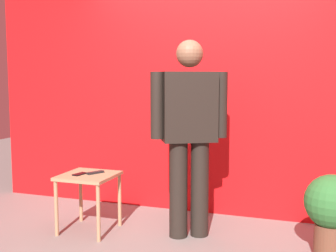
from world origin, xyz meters
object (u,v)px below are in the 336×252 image
(tv_remote, at_px, (96,173))
(potted_plant, at_px, (332,209))
(standing_person, at_px, (189,128))
(cell_phone, at_px, (80,174))
(side_table, at_px, (89,183))

(tv_remote, bearing_deg, potted_plant, 32.34)
(potted_plant, bearing_deg, tv_remote, -178.74)
(standing_person, height_order, potted_plant, standing_person)
(cell_phone, bearing_deg, standing_person, 24.01)
(standing_person, xyz_separation_m, potted_plant, (1.23, -0.09, -0.60))
(standing_person, xyz_separation_m, side_table, (-0.94, -0.18, -0.54))
(cell_phone, height_order, tv_remote, tv_remote)
(side_table, relative_size, cell_phone, 3.84)
(standing_person, height_order, tv_remote, standing_person)
(standing_person, bearing_deg, cell_phone, -167.63)
(tv_remote, height_order, potted_plant, potted_plant)
(potted_plant, bearing_deg, side_table, -177.49)
(side_table, distance_m, potted_plant, 2.17)
(standing_person, relative_size, potted_plant, 2.62)
(tv_remote, bearing_deg, standing_person, 39.77)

